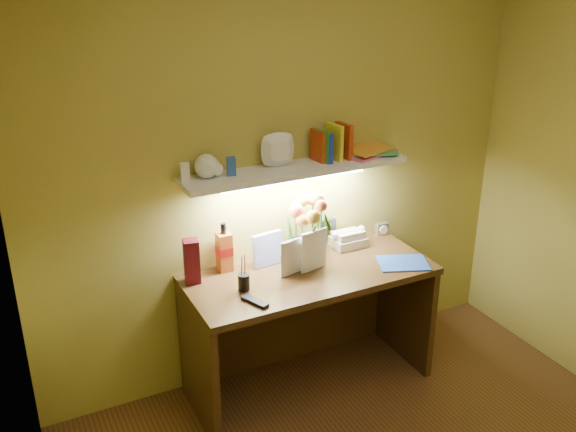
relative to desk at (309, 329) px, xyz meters
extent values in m
cube|color=#35210E|center=(0.00, 0.00, 0.00)|extent=(1.40, 0.60, 0.75)
cube|color=#AFB0B4|center=(0.64, 0.24, 0.41)|extent=(0.08, 0.04, 0.08)
cube|color=#560E18|center=(-0.62, 0.18, 0.50)|extent=(0.09, 0.09, 0.25)
cylinder|color=black|center=(-0.41, -0.02, 0.45)|extent=(0.07, 0.07, 0.15)
cube|color=black|center=(-0.41, -0.17, 0.38)|extent=(0.10, 0.16, 0.02)
cube|color=#2C56B0|center=(0.52, -0.15, 0.38)|extent=(0.34, 0.30, 0.01)
imported|color=beige|center=(-0.18, 0.01, 0.48)|extent=(0.16, 0.04, 0.21)
imported|color=white|center=(-0.05, 0.00, 0.49)|extent=(0.17, 0.04, 0.24)
cube|color=white|center=(0.00, 0.18, 0.93)|extent=(1.30, 0.25, 0.03)
imported|color=white|center=(-0.52, 0.16, 0.99)|extent=(0.15, 0.15, 0.10)
imported|color=white|center=(-0.45, 0.17, 0.99)|extent=(0.12, 0.12, 0.09)
imported|color=white|center=(-0.09, 0.18, 0.96)|extent=(0.21, 0.21, 0.05)
cube|color=white|center=(-0.62, 0.22, 0.99)|extent=(0.05, 0.04, 0.10)
cube|color=#2C56B0|center=(-0.37, 0.20, 0.99)|extent=(0.05, 0.04, 0.10)
cube|color=#A83613|center=(0.15, 0.21, 1.03)|extent=(0.04, 0.12, 0.18)
cube|color=yellow|center=(0.25, 0.19, 1.04)|extent=(0.05, 0.13, 0.21)
cube|color=#1B2BB4|center=(0.19, 0.19, 1.02)|extent=(0.03, 0.12, 0.17)
cube|color=#297C2E|center=(0.17, 0.19, 1.03)|extent=(0.05, 0.12, 0.18)
cube|color=#A83613|center=(0.32, 0.20, 1.04)|extent=(0.04, 0.14, 0.20)
cube|color=#DA558B|center=(0.48, 0.22, 0.95)|extent=(0.38, 0.32, 0.01)
cube|color=#46AF65|center=(0.50, 0.20, 0.96)|extent=(0.33, 0.28, 0.01)
cube|color=orange|center=(0.48, 0.19, 0.97)|extent=(0.31, 0.26, 0.01)
camera|label=1|loc=(-1.54, -2.79, 2.04)|focal=40.00mm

